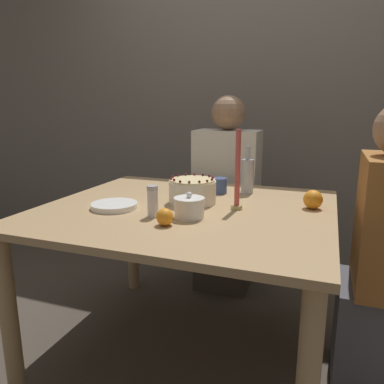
% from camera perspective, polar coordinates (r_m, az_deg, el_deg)
% --- Properties ---
extents(ground_plane, '(12.00, 12.00, 0.00)m').
position_cam_1_polar(ground_plane, '(2.01, -0.68, -23.04)').
color(ground_plane, '#4C4238').
extents(wall_behind, '(8.00, 0.05, 2.60)m').
position_cam_1_polar(wall_behind, '(2.97, 9.20, 15.21)').
color(wall_behind, slate).
rests_on(wall_behind, ground_plane).
extents(dining_table, '(1.27, 1.13, 0.74)m').
position_cam_1_polar(dining_table, '(1.71, -0.73, -5.65)').
color(dining_table, tan).
rests_on(dining_table, ground_plane).
extents(cake, '(0.22, 0.22, 0.12)m').
position_cam_1_polar(cake, '(1.73, 0.00, 0.13)').
color(cake, '#EFE5CC').
rests_on(cake, dining_table).
extents(sugar_bowl, '(0.13, 0.13, 0.11)m').
position_cam_1_polar(sugar_bowl, '(1.51, -0.43, -2.38)').
color(sugar_bowl, white).
rests_on(sugar_bowl, dining_table).
extents(sugar_shaker, '(0.05, 0.05, 0.13)m').
position_cam_1_polar(sugar_shaker, '(1.52, -6.02, -1.38)').
color(sugar_shaker, white).
rests_on(sugar_shaker, dining_table).
extents(plate_stack, '(0.20, 0.20, 0.02)m').
position_cam_1_polar(plate_stack, '(1.69, -11.77, -2.05)').
color(plate_stack, white).
rests_on(plate_stack, dining_table).
extents(candle, '(0.05, 0.05, 0.35)m').
position_cam_1_polar(candle, '(1.62, 6.94, 2.37)').
color(candle, tan).
rests_on(candle, dining_table).
extents(bottle, '(0.06, 0.06, 0.24)m').
position_cam_1_polar(bottle, '(1.94, 8.44, 2.52)').
color(bottle, '#B2B7BC').
rests_on(bottle, dining_table).
extents(cup, '(0.08, 0.08, 0.08)m').
position_cam_1_polar(cup, '(1.93, 4.19, 0.98)').
color(cup, '#384C7F').
rests_on(cup, dining_table).
extents(orange_fruit_0, '(0.08, 0.08, 0.08)m').
position_cam_1_polar(orange_fruit_0, '(1.72, 17.96, -1.09)').
color(orange_fruit_0, orange).
rests_on(orange_fruit_0, dining_table).
extents(orange_fruit_1, '(0.07, 0.07, 0.07)m').
position_cam_1_polar(orange_fruit_1, '(1.42, -4.15, -3.81)').
color(orange_fruit_1, orange).
rests_on(orange_fruit_1, dining_table).
extents(person_man_blue_shirt, '(0.40, 0.34, 1.24)m').
position_cam_1_polar(person_man_blue_shirt, '(2.44, 5.25, -2.14)').
color(person_man_blue_shirt, '#473D33').
rests_on(person_man_blue_shirt, ground_plane).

